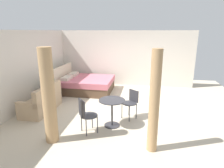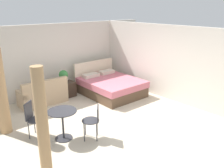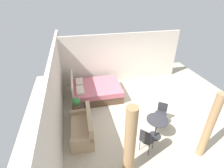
% 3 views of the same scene
% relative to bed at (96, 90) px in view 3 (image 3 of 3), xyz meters
% --- Properties ---
extents(ground_plane, '(8.41, 9.21, 0.02)m').
position_rel_bed_xyz_m(ground_plane, '(-1.42, -1.59, -0.33)').
color(ground_plane, beige).
extents(wall_back, '(8.41, 0.12, 2.55)m').
position_rel_bed_xyz_m(wall_back, '(-1.42, 1.52, 0.96)').
color(wall_back, silver).
rests_on(wall_back, ground).
extents(wall_right, '(0.12, 6.21, 2.55)m').
position_rel_bed_xyz_m(wall_right, '(1.29, -1.59, 0.96)').
color(wall_right, silver).
rests_on(wall_right, ground).
extents(bed, '(1.82, 2.19, 1.10)m').
position_rel_bed_xyz_m(bed, '(0.00, 0.00, 0.00)').
color(bed, brown).
rests_on(bed, ground).
extents(couch, '(1.56, 0.75, 0.88)m').
position_rel_bed_xyz_m(couch, '(-2.29, 0.77, -0.02)').
color(couch, tan).
rests_on(couch, ground).
extents(nightstand, '(0.50, 0.44, 0.54)m').
position_rel_bed_xyz_m(nightstand, '(-1.31, 0.86, -0.05)').
color(nightstand, '#38281E').
rests_on(nightstand, ground).
extents(potted_plant, '(0.32, 0.32, 0.45)m').
position_rel_bed_xyz_m(potted_plant, '(-1.41, 0.90, 0.47)').
color(potted_plant, brown).
rests_on(potted_plant, nightstand).
extents(balcony_table, '(0.71, 0.71, 0.75)m').
position_rel_bed_xyz_m(balcony_table, '(-2.92, -1.61, 0.21)').
color(balcony_table, '#2D2D33').
rests_on(balcony_table, ground).
extents(cafe_chair_near_window, '(0.61, 0.61, 0.85)m').
position_rel_bed_xyz_m(cafe_chair_near_window, '(-2.33, -2.09, 0.22)').
color(cafe_chair_near_window, '#2D2D33').
rests_on(cafe_chair_near_window, ground).
extents(cafe_chair_near_couch, '(0.62, 0.62, 0.92)m').
position_rel_bed_xyz_m(cafe_chair_near_couch, '(-3.41, -1.02, 0.23)').
color(cafe_chair_near_couch, '#2D2D33').
rests_on(cafe_chair_near_couch, ground).
extents(curtain_left, '(0.22, 0.22, 2.20)m').
position_rel_bed_xyz_m(curtain_left, '(-3.88, -2.64, 0.79)').
color(curtain_left, tan).
rests_on(curtain_left, ground).
extents(curtain_right, '(0.30, 0.30, 2.20)m').
position_rel_bed_xyz_m(curtain_right, '(-3.88, -0.33, 0.79)').
color(curtain_right, tan).
rests_on(curtain_right, ground).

